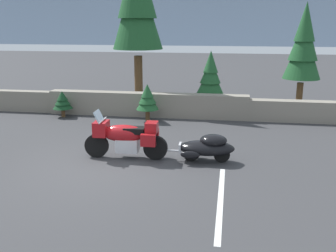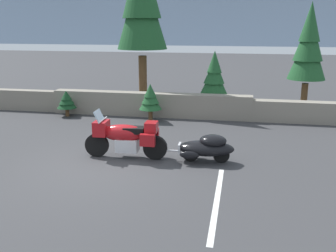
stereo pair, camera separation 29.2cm
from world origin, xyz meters
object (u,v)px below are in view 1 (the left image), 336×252
object	(u,v)px
pine_tree_secondary	(210,75)
car_shaped_trailer	(207,147)
touring_motorcycle	(125,137)
pine_tree_far_right	(304,45)

from	to	relation	value
pine_tree_secondary	car_shaped_trailer	bearing A→B (deg)	-87.45
car_shaped_trailer	pine_tree_secondary	bearing A→B (deg)	92.55
touring_motorcycle	car_shaped_trailer	xyz separation A→B (m)	(2.22, 0.09, -0.21)
touring_motorcycle	pine_tree_secondary	size ratio (longest dim) A/B	0.90
touring_motorcycle	pine_tree_far_right	bearing A→B (deg)	49.09
pine_tree_secondary	touring_motorcycle	bearing A→B (deg)	-108.34
pine_tree_secondary	pine_tree_far_right	distance (m)	3.83
touring_motorcycle	pine_tree_secondary	world-z (taller)	pine_tree_secondary
touring_motorcycle	pine_tree_far_right	size ratio (longest dim) A/B	0.52
touring_motorcycle	car_shaped_trailer	distance (m)	2.23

